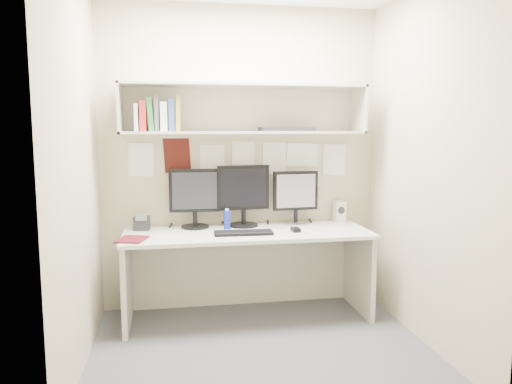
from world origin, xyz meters
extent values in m
cube|color=#49494E|center=(0.00, 0.00, 0.00)|extent=(2.40, 2.00, 0.01)
cube|color=#B6AA8B|center=(0.00, 1.00, 1.30)|extent=(2.40, 0.02, 2.60)
cube|color=#B6AA8B|center=(0.00, -1.00, 1.30)|extent=(2.40, 0.02, 2.60)
cube|color=#B6AA8B|center=(-1.20, 0.00, 1.30)|extent=(0.02, 2.00, 2.60)
cube|color=#B6AA8B|center=(1.20, 0.00, 1.30)|extent=(0.02, 2.00, 2.60)
cube|color=beige|center=(0.00, 0.64, 0.71)|extent=(2.00, 0.70, 0.03)
cube|color=beige|center=(0.00, 0.97, 0.35)|extent=(1.96, 0.02, 0.70)
cube|color=beige|center=(0.00, 0.81, 1.53)|extent=(2.00, 0.38, 0.02)
cube|color=beige|center=(0.00, 0.81, 1.91)|extent=(2.00, 0.38, 0.02)
cube|color=beige|center=(0.00, 0.99, 1.72)|extent=(2.00, 0.02, 0.40)
cube|color=beige|center=(-0.99, 0.81, 1.72)|extent=(0.02, 0.38, 0.40)
cube|color=beige|center=(0.99, 0.81, 1.72)|extent=(0.02, 0.38, 0.40)
cylinder|color=black|center=(-0.41, 0.86, 0.74)|extent=(0.23, 0.23, 0.02)
cylinder|color=black|center=(-0.41, 0.86, 0.81)|extent=(0.04, 0.04, 0.12)
cube|color=black|center=(-0.41, 0.87, 1.05)|extent=(0.43, 0.05, 0.36)
cube|color=black|center=(-0.41, 0.85, 1.05)|extent=(0.37, 0.01, 0.31)
cylinder|color=black|center=(0.00, 0.86, 0.74)|extent=(0.25, 0.25, 0.02)
cylinder|color=black|center=(0.00, 0.86, 0.81)|extent=(0.04, 0.04, 0.12)
cube|color=black|center=(0.00, 0.87, 1.06)|extent=(0.45, 0.07, 0.38)
cube|color=black|center=(0.00, 0.85, 1.06)|extent=(0.39, 0.04, 0.32)
cylinder|color=#A5A5AA|center=(0.46, 0.86, 0.74)|extent=(0.22, 0.22, 0.02)
cylinder|color=black|center=(0.46, 0.86, 0.80)|extent=(0.04, 0.04, 0.11)
cube|color=black|center=(0.46, 0.87, 1.02)|extent=(0.40, 0.07, 0.34)
cube|color=#BABABF|center=(0.46, 0.85, 1.02)|extent=(0.35, 0.03, 0.29)
cube|color=black|center=(-0.05, 0.53, 0.74)|extent=(0.47, 0.18, 0.02)
cube|color=black|center=(0.38, 0.56, 0.75)|extent=(0.06, 0.10, 0.03)
cube|color=#BCBCB7|center=(0.88, 0.91, 0.82)|extent=(0.10, 0.10, 0.18)
cylinder|color=black|center=(0.88, 0.86, 0.84)|extent=(0.06, 0.01, 0.06)
cylinder|color=#162297|center=(-0.15, 0.76, 0.81)|extent=(0.05, 0.05, 0.16)
cylinder|color=white|center=(-0.15, 0.76, 0.89)|extent=(0.03, 0.03, 0.02)
cube|color=#500D17|center=(-0.91, 0.47, 0.74)|extent=(0.26, 0.29, 0.01)
cube|color=black|center=(-0.85, 0.85, 0.79)|extent=(0.14, 0.12, 0.11)
cube|color=#4C6659|center=(-0.85, 0.79, 0.85)|extent=(0.09, 0.02, 0.06)
cube|color=silver|center=(-0.86, 0.78, 1.65)|extent=(0.03, 0.18, 0.22)
cube|color=#A41E21|center=(-0.81, 0.78, 1.66)|extent=(0.05, 0.18, 0.24)
cube|color=#216528|center=(-0.76, 0.78, 1.67)|extent=(0.04, 0.18, 0.26)
cube|color=#47454A|center=(-0.71, 0.78, 1.68)|extent=(0.03, 0.18, 0.29)
cube|color=silver|center=(-0.65, 0.78, 1.66)|extent=(0.05, 0.18, 0.23)
cube|color=navy|center=(-0.59, 0.78, 1.67)|extent=(0.04, 0.18, 0.25)
cube|color=olive|center=(-0.54, 0.78, 1.68)|extent=(0.04, 0.18, 0.28)
cube|color=black|center=(0.36, 0.82, 1.56)|extent=(0.46, 0.19, 0.03)
camera|label=1|loc=(-0.63, -3.30, 1.58)|focal=35.00mm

